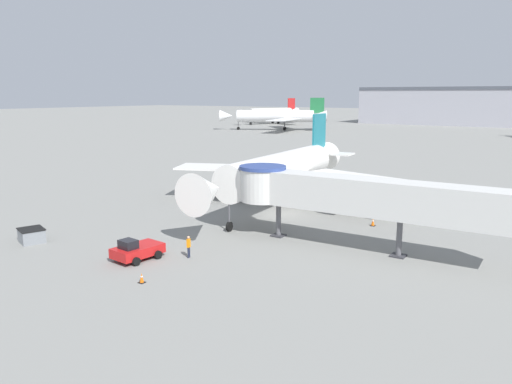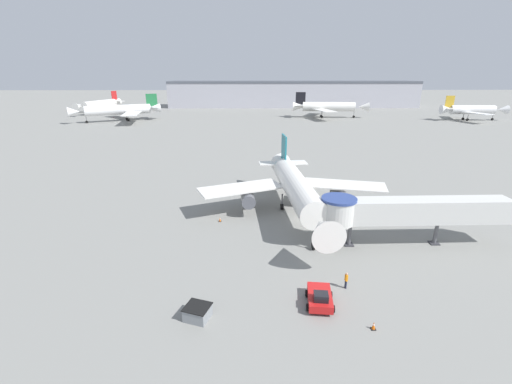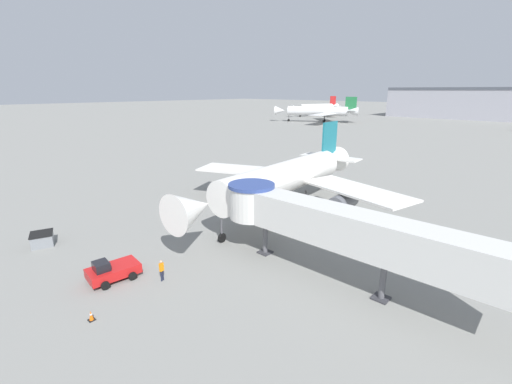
# 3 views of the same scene
# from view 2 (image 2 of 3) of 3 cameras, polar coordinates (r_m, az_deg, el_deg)

# --- Properties ---
(ground_plane) EXTENTS (800.00, 800.00, 0.00)m
(ground_plane) POSITION_cam_2_polar(r_m,az_deg,el_deg) (49.53, 8.64, -4.50)
(ground_plane) COLOR gray
(main_airplane) EXTENTS (28.74, 30.17, 9.86)m
(main_airplane) POSITION_cam_2_polar(r_m,az_deg,el_deg) (49.62, 6.65, 0.80)
(main_airplane) COLOR white
(main_airplane) RESTS_ON ground_plane
(jet_bridge) EXTENTS (22.36, 4.10, 6.10)m
(jet_bridge) POSITION_cam_2_polar(r_m,az_deg,el_deg) (43.86, 23.24, -2.85)
(jet_bridge) COLOR silver
(jet_bridge) RESTS_ON ground_plane
(pushback_tug_red) EXTENTS (2.75, 3.89, 1.69)m
(pushback_tug_red) POSITION_cam_2_polar(r_m,az_deg,el_deg) (32.50, 10.59, -16.91)
(pushback_tug_red) COLOR red
(pushback_tug_red) RESTS_ON ground_plane
(service_container_gray) EXTENTS (2.59, 2.47, 1.19)m
(service_container_gray) POSITION_cam_2_polar(r_m,az_deg,el_deg) (31.02, -9.71, -19.15)
(service_container_gray) COLOR gray
(service_container_gray) RESTS_ON ground_plane
(traffic_cone_apron_front) EXTENTS (0.41, 0.41, 0.67)m
(traffic_cone_apron_front) POSITION_cam_2_polar(r_m,az_deg,el_deg) (31.28, 19.00, -20.34)
(traffic_cone_apron_front) COLOR black
(traffic_cone_apron_front) RESTS_ON ground_plane
(traffic_cone_starboard_wing) EXTENTS (0.46, 0.46, 0.76)m
(traffic_cone_starboard_wing) POSITION_cam_2_polar(r_m,az_deg,el_deg) (51.84, 19.00, -3.83)
(traffic_cone_starboard_wing) COLOR black
(traffic_cone_starboard_wing) RESTS_ON ground_plane
(traffic_cone_port_wing) EXTENTS (0.37, 0.37, 0.62)m
(traffic_cone_port_wing) POSITION_cam_2_polar(r_m,az_deg,el_deg) (48.39, -6.02, -4.58)
(traffic_cone_port_wing) COLOR black
(traffic_cone_port_wing) RESTS_ON ground_plane
(ground_crew_marshaller) EXTENTS (0.26, 0.36, 1.71)m
(ground_crew_marshaller) POSITION_cam_2_polar(r_m,az_deg,el_deg) (34.98, 14.80, -13.88)
(ground_crew_marshaller) COLOR #1E2338
(ground_crew_marshaller) RESTS_ON ground_plane
(background_jet_green_tail) EXTENTS (35.73, 36.79, 11.17)m
(background_jet_green_tail) POSITION_cam_2_polar(r_m,az_deg,el_deg) (162.19, -21.66, 12.63)
(background_jet_green_tail) COLOR white
(background_jet_green_tail) RESTS_ON ground_plane
(background_jet_black_tail) EXTENTS (35.07, 34.42, 11.49)m
(background_jet_black_tail) POSITION_cam_2_polar(r_m,az_deg,el_deg) (167.30, 11.77, 13.75)
(background_jet_black_tail) COLOR white
(background_jet_black_tail) RESTS_ON ground_plane
(background_jet_red_tail) EXTENTS (30.99, 31.72, 10.71)m
(background_jet_red_tail) POSITION_cam_2_polar(r_m,az_deg,el_deg) (199.11, -24.47, 13.20)
(background_jet_red_tail) COLOR white
(background_jet_red_tail) RESTS_ON ground_plane
(background_jet_gold_tail) EXTENTS (28.84, 28.59, 10.58)m
(background_jet_gold_tail) POSITION_cam_2_polar(r_m,az_deg,el_deg) (180.44, 32.22, 11.53)
(background_jet_gold_tail) COLOR white
(background_jet_gold_tail) RESTS_ON ground_plane
(terminal_building) EXTENTS (149.93, 23.55, 15.31)m
(terminal_building) POSITION_cam_2_polar(r_m,az_deg,el_deg) (221.61, 6.12, 15.96)
(terminal_building) COLOR #A8A8B2
(terminal_building) RESTS_ON ground_plane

